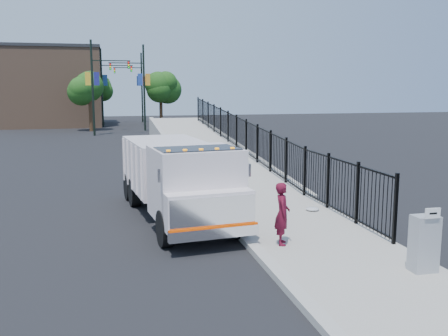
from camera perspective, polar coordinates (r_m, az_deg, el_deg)
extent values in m
plane|color=black|center=(14.09, 1.85, -7.71)|extent=(120.00, 120.00, 0.00)
cube|color=#9E998E|center=(12.94, 12.58, -9.22)|extent=(3.55, 12.00, 0.12)
cube|color=#ADAAA3|center=(12.24, 4.32, -9.99)|extent=(0.30, 12.00, 0.16)
cube|color=#9E998E|center=(29.84, -2.20, 1.32)|extent=(3.95, 24.06, 3.19)
cube|color=black|center=(26.19, 2.53, 2.20)|extent=(0.10, 28.00, 1.80)
cube|color=black|center=(16.05, -5.52, -3.67)|extent=(1.69, 6.66, 0.21)
cube|color=white|center=(13.74, -3.31, -1.70)|extent=(2.50, 2.37, 1.94)
cube|color=white|center=(12.72, -1.75, -4.82)|extent=(2.34, 0.93, 0.97)
cube|color=silver|center=(12.39, -1.24, -5.21)|extent=(2.23, 0.32, 0.82)
cube|color=silver|center=(12.44, -1.12, -7.45)|extent=(2.33, 0.43, 0.27)
cube|color=#F54300|center=(12.40, -1.12, -6.81)|extent=(2.32, 0.31, 0.06)
cube|color=black|center=(13.42, -3.04, 0.56)|extent=(2.26, 1.49, 0.82)
cube|color=white|center=(17.08, -6.60, 0.41)|extent=(2.76, 4.31, 1.65)
cube|color=silver|center=(12.45, -7.44, -0.87)|extent=(0.06, 0.06, 0.34)
cube|color=silver|center=(13.16, 2.94, -0.25)|extent=(0.06, 0.06, 0.34)
cube|color=orange|center=(12.81, -6.37, 1.94)|extent=(0.11, 0.09, 0.06)
cube|color=orange|center=(12.92, -4.49, 2.03)|extent=(0.11, 0.09, 0.06)
cube|color=orange|center=(13.04, -2.63, 2.12)|extent=(0.11, 0.09, 0.06)
cube|color=orange|center=(13.17, -0.81, 2.20)|extent=(0.11, 0.09, 0.06)
cube|color=orange|center=(13.32, 0.97, 2.28)|extent=(0.11, 0.09, 0.06)
cylinder|color=black|center=(13.09, -6.74, -6.89)|extent=(0.42, 1.00, 0.97)
cylinder|color=black|center=(13.67, 1.66, -6.13)|extent=(0.42, 1.00, 0.97)
cylinder|color=black|center=(17.63, -10.20, -2.77)|extent=(0.42, 1.00, 0.97)
cylinder|color=black|center=(18.06, -3.81, -2.35)|extent=(0.42, 1.00, 0.97)
cylinder|color=black|center=(18.66, -10.74, -2.12)|extent=(0.42, 1.00, 0.97)
cylinder|color=black|center=(19.07, -4.69, -1.74)|extent=(0.42, 1.00, 0.97)
imported|color=#570D20|center=(12.82, 6.68, -5.21)|extent=(0.52, 0.67, 1.61)
cube|color=gray|center=(11.79, 21.89, -8.02)|extent=(0.55, 0.40, 1.25)
cube|color=white|center=(11.43, 22.75, -4.79)|extent=(0.35, 0.04, 0.22)
ellipsoid|color=silver|center=(16.59, 10.06, -4.62)|extent=(0.44, 0.44, 0.11)
cylinder|color=black|center=(43.90, -14.79, 8.80)|extent=(0.18, 0.18, 8.00)
cube|color=black|center=(43.95, -12.78, 11.88)|extent=(3.20, 0.08, 0.08)
cube|color=black|center=(43.97, -10.85, 11.48)|extent=(0.18, 0.22, 0.60)
cube|color=navy|center=(43.90, -14.37, 9.86)|extent=(0.45, 0.04, 1.10)
cube|color=gold|center=(43.92, -15.29, 9.82)|extent=(0.45, 0.04, 1.10)
cylinder|color=black|center=(47.94, -9.11, 9.00)|extent=(0.18, 0.18, 8.00)
cube|color=black|center=(47.90, -11.13, 11.69)|extent=(3.20, 0.08, 0.08)
cube|color=black|center=(47.85, -12.87, 11.22)|extent=(0.18, 0.22, 0.60)
cube|color=gold|center=(47.98, -8.71, 9.96)|extent=(0.45, 0.04, 1.10)
cube|color=#2444A1|center=(47.92, -9.56, 9.94)|extent=(0.45, 0.04, 1.10)
cylinder|color=black|center=(53.53, -13.78, 8.86)|extent=(0.18, 0.18, 8.00)
cube|color=black|center=(53.58, -12.13, 11.38)|extent=(3.20, 0.08, 0.08)
cube|color=black|center=(53.62, -10.55, 11.06)|extent=(0.18, 0.22, 0.60)
cube|color=#28579C|center=(53.53, -13.43, 9.73)|extent=(0.45, 0.04, 1.10)
cube|color=orange|center=(53.53, -14.19, 9.71)|extent=(0.45, 0.04, 1.10)
cylinder|color=black|center=(59.48, -9.36, 9.02)|extent=(0.18, 0.18, 8.00)
cube|color=black|center=(59.43, -10.99, 11.19)|extent=(3.20, 0.08, 0.08)
cube|color=black|center=(59.37, -12.39, 10.81)|extent=(0.18, 0.22, 0.60)
cube|color=red|center=(59.51, -9.04, 9.79)|extent=(0.45, 0.04, 1.10)
cube|color=navy|center=(59.46, -9.73, 9.78)|extent=(0.45, 0.04, 1.10)
cylinder|color=#382314|center=(48.49, -14.98, 5.96)|extent=(0.36, 0.36, 3.20)
sphere|color=#194714|center=(48.42, -15.10, 8.80)|extent=(2.83, 2.83, 2.83)
cylinder|color=#382314|center=(54.87, -7.21, 6.55)|extent=(0.36, 0.36, 3.20)
sphere|color=#194714|center=(54.82, -7.26, 9.06)|extent=(2.83, 2.83, 2.83)
cylinder|color=#382314|center=(59.29, -13.98, 6.55)|extent=(0.36, 0.36, 3.20)
sphere|color=#194714|center=(59.24, -14.07, 8.86)|extent=(2.72, 2.72, 2.72)
cube|color=#8C664C|center=(57.27, -18.95, 8.64)|extent=(10.00, 10.00, 8.00)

